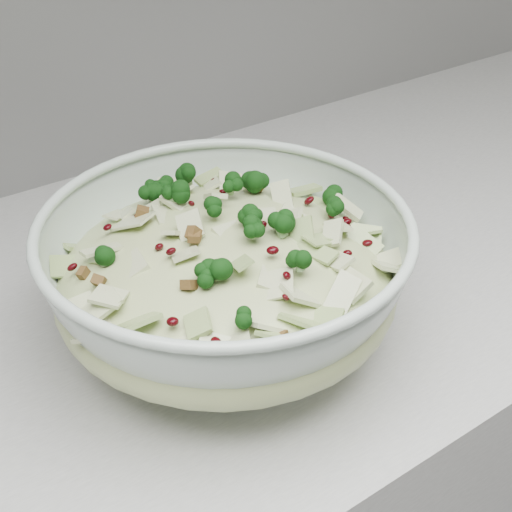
% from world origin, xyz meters
% --- Properties ---
extents(counter, '(3.60, 0.60, 0.90)m').
position_xyz_m(counter, '(0.00, 1.70, 0.45)').
color(counter, '#B5B5B0').
rests_on(counter, floor).
extents(mixing_bowl, '(0.39, 0.39, 0.13)m').
position_xyz_m(mixing_bowl, '(-0.25, 1.60, 0.97)').
color(mixing_bowl, '#B4C6B8').
rests_on(mixing_bowl, counter).
extents(salad, '(0.30, 0.30, 0.13)m').
position_xyz_m(salad, '(-0.25, 1.60, 0.99)').
color(salad, '#B3C587').
rests_on(salad, mixing_bowl).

